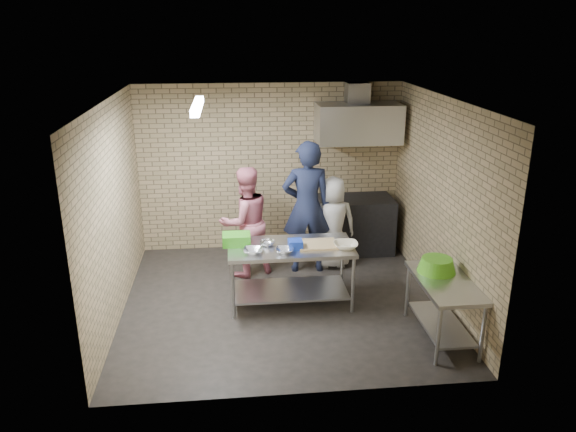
{
  "coord_description": "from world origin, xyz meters",
  "views": [
    {
      "loc": [
        -0.62,
        -6.71,
        3.58
      ],
      "look_at": [
        0.1,
        0.2,
        1.15
      ],
      "focal_mm": 34.67,
      "sensor_mm": 36.0,
      "label": 1
    }
  ],
  "objects_px": {
    "blue_tub": "(295,244)",
    "green_crate": "(237,239)",
    "bottle_red": "(359,126)",
    "stove": "(355,225)",
    "bottle_green": "(383,126)",
    "woman_white": "(333,223)",
    "man_navy": "(307,207)",
    "woman_pink": "(245,222)",
    "side_counter": "(442,309)",
    "prep_table": "(291,274)",
    "green_basin": "(437,265)"
  },
  "relations": [
    {
      "from": "bottle_green",
      "to": "blue_tub",
      "type": "bearing_deg",
      "value": -129.06
    },
    {
      "from": "man_navy",
      "to": "woman_pink",
      "type": "relative_size",
      "value": 1.21
    },
    {
      "from": "man_navy",
      "to": "woman_white",
      "type": "xyz_separation_m",
      "value": [
        0.42,
        0.09,
        -0.29
      ]
    },
    {
      "from": "blue_tub",
      "to": "green_crate",
      "type": "bearing_deg",
      "value": 163.65
    },
    {
      "from": "side_counter",
      "to": "blue_tub",
      "type": "bearing_deg",
      "value": 149.42
    },
    {
      "from": "green_basin",
      "to": "bottle_green",
      "type": "bearing_deg",
      "value": 89.58
    },
    {
      "from": "green_crate",
      "to": "side_counter",
      "type": "bearing_deg",
      "value": -26.45
    },
    {
      "from": "prep_table",
      "to": "man_navy",
      "type": "bearing_deg",
      "value": 71.04
    },
    {
      "from": "prep_table",
      "to": "green_crate",
      "type": "xyz_separation_m",
      "value": [
        -0.7,
        0.12,
        0.48
      ]
    },
    {
      "from": "prep_table",
      "to": "bottle_green",
      "type": "height_order",
      "value": "bottle_green"
    },
    {
      "from": "man_navy",
      "to": "bottle_green",
      "type": "bearing_deg",
      "value": -145.36
    },
    {
      "from": "side_counter",
      "to": "stove",
      "type": "relative_size",
      "value": 1.0
    },
    {
      "from": "woman_pink",
      "to": "woman_white",
      "type": "xyz_separation_m",
      "value": [
        1.33,
        0.14,
        -0.11
      ]
    },
    {
      "from": "prep_table",
      "to": "green_crate",
      "type": "distance_m",
      "value": 0.86
    },
    {
      "from": "bottle_green",
      "to": "man_navy",
      "type": "xyz_separation_m",
      "value": [
        -1.34,
        -0.91,
        -1.02
      ]
    },
    {
      "from": "stove",
      "to": "man_navy",
      "type": "distance_m",
      "value": 1.24
    },
    {
      "from": "prep_table",
      "to": "stove",
      "type": "distance_m",
      "value": 2.09
    },
    {
      "from": "prep_table",
      "to": "bottle_green",
      "type": "relative_size",
      "value": 10.9
    },
    {
      "from": "green_crate",
      "to": "blue_tub",
      "type": "height_order",
      "value": "green_crate"
    },
    {
      "from": "green_crate",
      "to": "woman_white",
      "type": "relative_size",
      "value": 0.26
    },
    {
      "from": "green_basin",
      "to": "bottle_green",
      "type": "xyz_separation_m",
      "value": [
        0.02,
        2.74,
        1.18
      ]
    },
    {
      "from": "man_navy",
      "to": "woman_white",
      "type": "height_order",
      "value": "man_navy"
    },
    {
      "from": "green_basin",
      "to": "woman_pink",
      "type": "distance_m",
      "value": 2.86
    },
    {
      "from": "man_navy",
      "to": "green_crate",
      "type": "bearing_deg",
      "value": 41.07
    },
    {
      "from": "man_navy",
      "to": "woman_pink",
      "type": "distance_m",
      "value": 0.93
    },
    {
      "from": "side_counter",
      "to": "blue_tub",
      "type": "xyz_separation_m",
      "value": [
        -1.64,
        0.97,
        0.5
      ]
    },
    {
      "from": "prep_table",
      "to": "man_navy",
      "type": "height_order",
      "value": "man_navy"
    },
    {
      "from": "stove",
      "to": "woman_white",
      "type": "distance_m",
      "value": 0.79
    },
    {
      "from": "prep_table",
      "to": "side_counter",
      "type": "bearing_deg",
      "value": -32.32
    },
    {
      "from": "blue_tub",
      "to": "bottle_green",
      "type": "bearing_deg",
      "value": 50.94
    },
    {
      "from": "blue_tub",
      "to": "bottle_red",
      "type": "height_order",
      "value": "bottle_red"
    },
    {
      "from": "side_counter",
      "to": "blue_tub",
      "type": "distance_m",
      "value": 1.97
    },
    {
      "from": "stove",
      "to": "man_navy",
      "type": "bearing_deg",
      "value": -143.22
    },
    {
      "from": "stove",
      "to": "green_basin",
      "type": "height_order",
      "value": "green_basin"
    },
    {
      "from": "woman_white",
      "to": "bottle_green",
      "type": "bearing_deg",
      "value": -140.28
    },
    {
      "from": "blue_tub",
      "to": "woman_pink",
      "type": "distance_m",
      "value": 1.23
    },
    {
      "from": "bottle_green",
      "to": "stove",
      "type": "bearing_deg",
      "value": -151.93
    },
    {
      "from": "bottle_green",
      "to": "woman_pink",
      "type": "distance_m",
      "value": 2.72
    },
    {
      "from": "green_basin",
      "to": "bottle_green",
      "type": "height_order",
      "value": "bottle_green"
    },
    {
      "from": "stove",
      "to": "woman_white",
      "type": "relative_size",
      "value": 0.84
    },
    {
      "from": "prep_table",
      "to": "green_basin",
      "type": "bearing_deg",
      "value": -26.13
    },
    {
      "from": "prep_table",
      "to": "blue_tub",
      "type": "relative_size",
      "value": 9.0
    },
    {
      "from": "woman_pink",
      "to": "blue_tub",
      "type": "bearing_deg",
      "value": 96.03
    },
    {
      "from": "blue_tub",
      "to": "green_basin",
      "type": "bearing_deg",
      "value": -23.94
    },
    {
      "from": "green_basin",
      "to": "side_counter",
      "type": "bearing_deg",
      "value": -85.43
    },
    {
      "from": "bottle_red",
      "to": "stove",
      "type": "bearing_deg",
      "value": -101.77
    },
    {
      "from": "side_counter",
      "to": "woman_pink",
      "type": "height_order",
      "value": "woman_pink"
    },
    {
      "from": "blue_tub",
      "to": "green_basin",
      "type": "xyz_separation_m",
      "value": [
        1.62,
        -0.72,
        -0.04
      ]
    },
    {
      "from": "blue_tub",
      "to": "bottle_green",
      "type": "height_order",
      "value": "bottle_green"
    },
    {
      "from": "man_navy",
      "to": "woman_white",
      "type": "distance_m",
      "value": 0.51
    }
  ]
}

